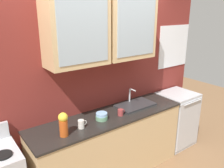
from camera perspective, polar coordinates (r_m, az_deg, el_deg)
back_wall_unit at (r=3.07m, az=-3.55°, el=5.05°), size 3.82×0.45×2.78m
counter at (r=3.30m, az=-0.51°, el=-14.98°), size 2.17×0.59×0.92m
sink_faucet at (r=3.36m, az=5.73°, el=-5.11°), size 0.55×0.32×0.24m
bowl_stack at (r=2.95m, az=-2.56°, el=-7.92°), size 0.15×0.15×0.09m
vase at (r=2.60m, az=-11.87°, el=-9.54°), size 0.10×0.10×0.28m
cup_near_sink at (r=3.06m, az=2.14°, el=-6.96°), size 0.11×0.07×0.09m
cup_near_bowls at (r=2.77m, az=-7.55°, el=-9.73°), size 0.11×0.07×0.10m
dishwasher at (r=4.17m, az=15.45°, el=-8.20°), size 0.58×0.57×0.92m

